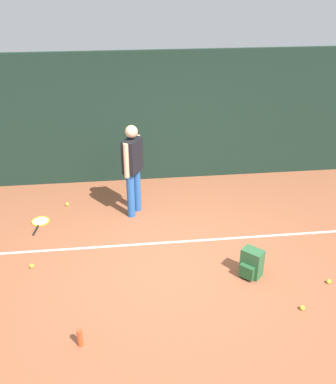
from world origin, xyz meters
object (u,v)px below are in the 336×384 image
object	(u,v)px
tennis_player	(133,165)
tennis_ball_near_player	(32,266)
tennis_racket	(40,222)
tennis_ball_by_fence	(329,281)
backpack	(251,264)
water_bottle	(80,338)
tennis_ball_mid_court	(67,204)
tennis_ball_far_left	(302,308)

from	to	relation	value
tennis_player	tennis_ball_near_player	world-z (taller)	tennis_player
tennis_racket	tennis_ball_by_fence	distance (m)	4.91
tennis_ball_by_fence	tennis_ball_near_player	bearing A→B (deg)	168.58
tennis_player	backpack	bearing A→B (deg)	-111.11
tennis_ball_near_player	water_bottle	bearing A→B (deg)	-62.70
tennis_racket	tennis_ball_by_fence	bearing A→B (deg)	-108.78
tennis_ball_near_player	tennis_ball_by_fence	xyz separation A→B (m)	(4.33, -0.87, 0.00)
backpack	tennis_ball_by_fence	distance (m)	1.13
tennis_player	backpack	size ratio (longest dim) A/B	3.86
tennis_racket	tennis_ball_mid_court	world-z (taller)	tennis_ball_mid_court
tennis_ball_near_player	tennis_ball_far_left	bearing A→B (deg)	-19.86
tennis_ball_mid_court	tennis_player	bearing A→B (deg)	-17.90
tennis_player	water_bottle	size ratio (longest dim) A/B	7.06
tennis_racket	tennis_ball_by_fence	size ratio (longest dim) A/B	9.55
tennis_racket	tennis_ball_near_player	size ratio (longest dim) A/B	9.55
tennis_ball_near_player	water_bottle	distance (m)	1.82
tennis_player	tennis_ball_mid_court	world-z (taller)	tennis_player
tennis_racket	backpack	world-z (taller)	backpack
water_bottle	tennis_ball_by_fence	bearing A→B (deg)	12.06
tennis_racket	tennis_ball_mid_court	distance (m)	0.71
backpack	tennis_ball_mid_court	xyz separation A→B (m)	(-2.89, 2.45, -0.18)
tennis_player	tennis_ball_by_fence	distance (m)	3.69
tennis_player	tennis_ball_far_left	bearing A→B (deg)	-112.90
tennis_player	tennis_ball_far_left	distance (m)	3.64
backpack	water_bottle	distance (m)	2.64
tennis_player	tennis_racket	distance (m)	1.96
tennis_racket	tennis_ball_by_fence	world-z (taller)	tennis_ball_by_fence
tennis_ball_mid_court	tennis_racket	bearing A→B (deg)	-127.00
tennis_ball_near_player	tennis_ball_mid_court	size ratio (longest dim) A/B	1.00
tennis_ball_mid_court	water_bottle	bearing A→B (deg)	-82.35
backpack	tennis_ball_near_player	size ratio (longest dim) A/B	6.67
tennis_racket	tennis_ball_by_fence	xyz separation A→B (m)	(4.39, -2.19, 0.02)
backpack	tennis_ball_far_left	distance (m)	0.94
tennis_ball_by_fence	tennis_ball_far_left	distance (m)	0.76
tennis_racket	tennis_ball_mid_court	xyz separation A→B (m)	(0.43, 0.57, 0.02)
backpack	tennis_ball_far_left	world-z (taller)	backpack
tennis_ball_by_fence	tennis_ball_mid_court	size ratio (longest dim) A/B	1.00
tennis_racket	tennis_player	bearing A→B (deg)	-76.95
tennis_ball_far_left	water_bottle	size ratio (longest dim) A/B	0.27
tennis_ball_near_player	tennis_ball_by_fence	size ratio (longest dim) A/B	1.00
tennis_player	tennis_ball_mid_court	size ratio (longest dim) A/B	25.76
tennis_player	tennis_ball_far_left	size ratio (longest dim) A/B	25.76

